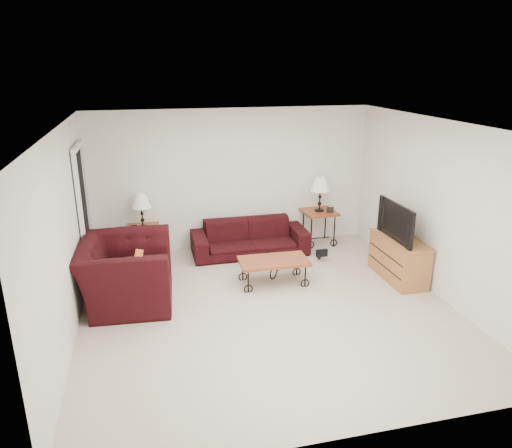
{
  "coord_description": "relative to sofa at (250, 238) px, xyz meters",
  "views": [
    {
      "loc": [
        -1.53,
        -5.67,
        3.21
      ],
      "look_at": [
        0.0,
        0.7,
        1.0
      ],
      "focal_mm": 33.39,
      "sensor_mm": 36.0,
      "label": 1
    }
  ],
  "objects": [
    {
      "name": "lamp_right",
      "position": [
        1.36,
        0.18,
        0.66
      ],
      "size": [
        0.38,
        0.38,
        0.64
      ],
      "primitive_type": null,
      "rotation": [
        0.0,
        0.0,
        0.06
      ],
      "color": "black",
      "rests_on": "side_table_right"
    },
    {
      "name": "wall_left",
      "position": [
        -2.7,
        -2.02,
        0.95
      ],
      "size": [
        0.02,
        5.0,
        2.5
      ],
      "primitive_type": "cube",
      "color": "silver",
      "rests_on": "ground"
    },
    {
      "name": "armchair",
      "position": [
        -2.08,
        -1.37,
        0.15
      ],
      "size": [
        1.31,
        1.47,
        0.9
      ],
      "primitive_type": "imported",
      "rotation": [
        0.0,
        0.0,
        1.5
      ],
      "color": "black",
      "rests_on": "ground"
    },
    {
      "name": "wall_front",
      "position": [
        -0.2,
        -4.52,
        0.95
      ],
      "size": [
        5.0,
        0.02,
        2.5
      ],
      "primitive_type": "cube",
      "color": "silver",
      "rests_on": "ground"
    },
    {
      "name": "doorway",
      "position": [
        -2.67,
        -0.37,
        0.72
      ],
      "size": [
        0.08,
        0.94,
        2.04
      ],
      "primitive_type": "cube",
      "color": "black",
      "rests_on": "ground"
    },
    {
      "name": "photo_frame_left",
      "position": [
        -1.97,
        0.03,
        0.33
      ],
      "size": [
        0.12,
        0.03,
        0.1
      ],
      "primitive_type": "cube",
      "rotation": [
        0.0,
        0.0,
        0.12
      ],
      "color": "black",
      "rests_on": "side_table_left"
    },
    {
      "name": "wall_right",
      "position": [
        2.3,
        -2.02,
        0.95
      ],
      "size": [
        0.02,
        5.0,
        2.5
      ],
      "primitive_type": "cube",
      "color": "silver",
      "rests_on": "ground"
    },
    {
      "name": "coffee_table",
      "position": [
        0.08,
        -1.28,
        -0.1
      ],
      "size": [
        1.05,
        0.58,
        0.39
      ],
      "primitive_type": "cube",
      "rotation": [
        0.0,
        0.0,
        -0.02
      ],
      "color": "brown",
      "rests_on": "ground"
    },
    {
      "name": "side_table_left",
      "position": [
        -1.82,
        0.18,
        -0.01
      ],
      "size": [
        0.56,
        0.56,
        0.58
      ],
      "primitive_type": "cube",
      "rotation": [
        0.0,
        0.0,
        -0.05
      ],
      "color": "brown",
      "rests_on": "ground"
    },
    {
      "name": "sofa",
      "position": [
        0.0,
        0.0,
        0.0
      ],
      "size": [
        2.03,
        0.79,
        0.59
      ],
      "primitive_type": "imported",
      "color": "black",
      "rests_on": "ground"
    },
    {
      "name": "ground",
      "position": [
        -0.2,
        -2.02,
        -0.3
      ],
      "size": [
        5.0,
        5.0,
        0.0
      ],
      "primitive_type": "plane",
      "color": "beige",
      "rests_on": "ground"
    },
    {
      "name": "side_table_right",
      "position": [
        1.36,
        0.18,
        0.02
      ],
      "size": [
        0.62,
        0.62,
        0.64
      ],
      "primitive_type": "cube",
      "rotation": [
        0.0,
        0.0,
        0.06
      ],
      "color": "brown",
      "rests_on": "ground"
    },
    {
      "name": "television",
      "position": [
        2.01,
        -1.55,
        0.65
      ],
      "size": [
        0.13,
        0.99,
        0.57
      ],
      "primitive_type": "imported",
      "rotation": [
        0.0,
        0.0,
        -1.57
      ],
      "color": "black",
      "rests_on": "tv_stand"
    },
    {
      "name": "tv_stand",
      "position": [
        2.03,
        -1.55,
        0.04
      ],
      "size": [
        0.46,
        1.11,
        0.66
      ],
      "primitive_type": "cube",
      "color": "#A7723E",
      "rests_on": "ground"
    },
    {
      "name": "lamp_left",
      "position": [
        -1.82,
        0.18,
        0.57
      ],
      "size": [
        0.35,
        0.35,
        0.58
      ],
      "primitive_type": null,
      "rotation": [
        0.0,
        0.0,
        -0.05
      ],
      "color": "black",
      "rests_on": "side_table_left"
    },
    {
      "name": "photo_frame_right",
      "position": [
        1.51,
        0.03,
        0.4
      ],
      "size": [
        0.13,
        0.04,
        0.11
      ],
      "primitive_type": "cube",
      "rotation": [
        0.0,
        0.0,
        -0.15
      ],
      "color": "black",
      "rests_on": "side_table_right"
    },
    {
      "name": "backpack",
      "position": [
        1.11,
        -0.56,
        -0.1
      ],
      "size": [
        0.31,
        0.24,
        0.39
      ],
      "primitive_type": "ellipsoid",
      "rotation": [
        0.0,
        0.0,
        0.02
      ],
      "color": "black",
      "rests_on": "ground"
    },
    {
      "name": "wall_back",
      "position": [
        -0.2,
        0.48,
        0.95
      ],
      "size": [
        5.0,
        0.02,
        2.5
      ],
      "primitive_type": "cube",
      "color": "silver",
      "rests_on": "ground"
    },
    {
      "name": "throw_pillow",
      "position": [
        -1.93,
        -1.42,
        0.22
      ],
      "size": [
        0.14,
        0.41,
        0.41
      ],
      "primitive_type": "cube",
      "rotation": [
        0.0,
        0.0,
        1.5
      ],
      "color": "#C55719",
      "rests_on": "armchair"
    },
    {
      "name": "ceiling",
      "position": [
        -0.2,
        -2.02,
        2.2
      ],
      "size": [
        5.0,
        5.0,
        0.0
      ],
      "primitive_type": "plane",
      "color": "white",
      "rests_on": "wall_back"
    }
  ]
}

